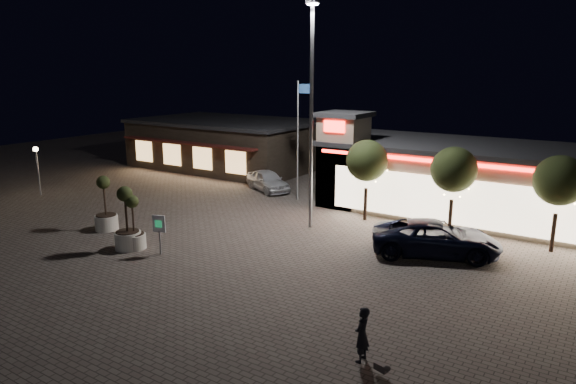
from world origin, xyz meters
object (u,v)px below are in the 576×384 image
Objects in this scene: white_sedan at (268,180)px; planter_left at (106,213)px; pickup_truck at (436,238)px; pedestrian at (362,335)px; planter_mid at (127,230)px; valet_sign at (159,227)px.

white_sedan is 1.45× the size of planter_left.
pedestrian reaches higher than pickup_truck.
planter_mid reaches higher than valet_sign.
planter_left is at bearing 87.71° from pickup_truck.
planter_left is (-16.58, -6.10, 0.11)m from pickup_truck.
pedestrian is at bearing 163.08° from pickup_truck.
pedestrian is 18.11m from planter_left.
pedestrian is at bearing -13.74° from planter_left.
valet_sign is (5.41, -1.09, 0.41)m from planter_left.
pedestrian is 0.91× the size of valet_sign.
planter_mid is 1.64× the size of valet_sign.
planter_mid is at bearing -102.13° from pedestrian.
valet_sign is (3.43, -13.79, 0.60)m from white_sedan.
pedestrian is 0.56× the size of planter_mid.
planter_left is 3.75m from planter_mid.
planter_mid is at bearing -145.75° from white_sedan.
planter_mid is (-14.11, 2.89, 0.10)m from pedestrian.
valet_sign is at bearing 9.48° from planter_mid.
pedestrian is 14.41m from planter_mid.
planter_left is at bearing 168.65° from valet_sign.
planter_left reaches higher than white_sedan.
planter_mid is at bearing -22.04° from planter_left.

